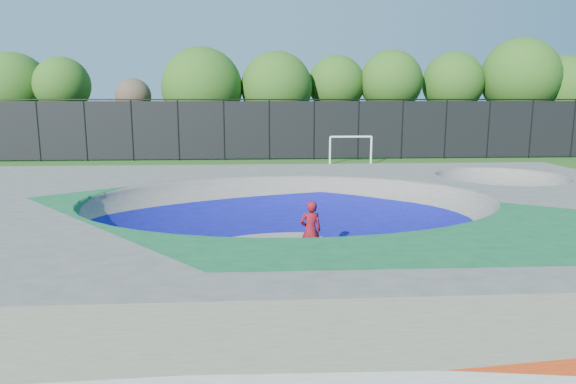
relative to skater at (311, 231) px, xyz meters
name	(u,v)px	position (x,y,z in m)	size (l,w,h in m)	color
ground	(289,252)	(-0.50, 0.72, -0.78)	(120.00, 120.00, 0.00)	#245216
skate_deck	(289,225)	(-0.50, 0.72, -0.03)	(22.00, 14.00, 1.50)	gray
skater	(311,231)	(0.00, 0.00, 0.00)	(0.57, 0.37, 1.55)	red
skateboard	(310,259)	(0.00, 0.00, -0.75)	(0.78, 0.22, 0.05)	black
soccer_goal	(351,145)	(4.50, 19.00, 0.46)	(2.71, 0.12, 1.79)	white
fence	(269,129)	(-0.50, 21.72, 1.32)	(48.09, 0.09, 4.04)	black
treeline	(284,84)	(0.74, 26.89, 4.34)	(52.47, 7.17, 8.69)	#403120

